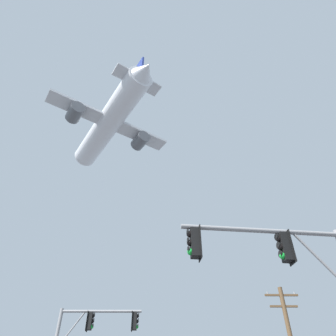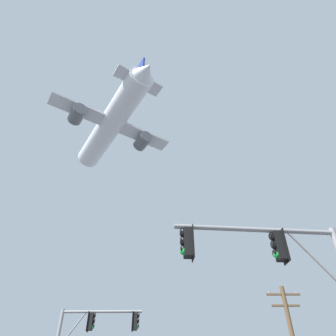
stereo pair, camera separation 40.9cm
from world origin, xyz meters
name	(u,v)px [view 1 (the left image)]	position (x,y,z in m)	size (l,w,h in m)	color
signal_pole_near	(297,278)	(4.51, 5.97, 4.71)	(5.23, 0.80, 6.32)	gray
airplane	(109,123)	(-7.58, 28.35, 34.46)	(16.30, 21.12, 6.36)	white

